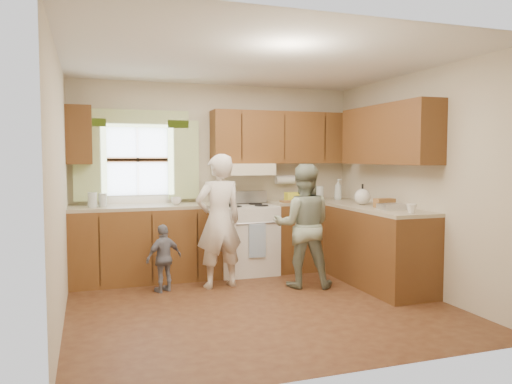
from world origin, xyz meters
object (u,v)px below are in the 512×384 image
object	(u,v)px
stove	(245,238)
woman_left	(219,221)
child	(164,258)
woman_right	(303,226)

from	to	relation	value
stove	woman_left	size ratio (longest dim) A/B	0.68
woman_left	child	bearing A→B (deg)	-8.88
stove	child	xyz separation A→B (m)	(-1.16, -0.59, -0.08)
woman_left	woman_right	xyz separation A→B (m)	(0.95, -0.29, -0.06)
woman_right	child	bearing A→B (deg)	10.50
stove	woman_left	xyz separation A→B (m)	(-0.51, -0.59, 0.32)
woman_left	child	size ratio (longest dim) A/B	2.03
stove	child	world-z (taller)	stove
stove	woman_right	distance (m)	1.02
child	woman_left	bearing A→B (deg)	155.51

